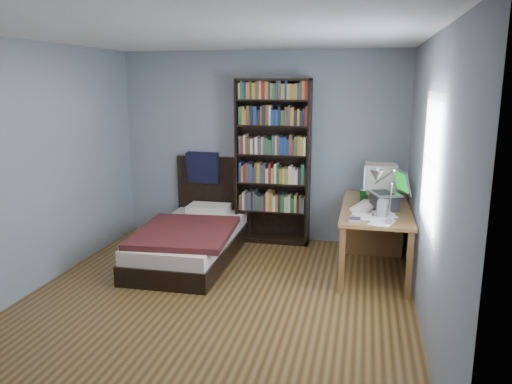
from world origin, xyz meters
The scene contains 14 objects.
room centered at (0.03, 0.00, 1.25)m, with size 4.20×4.24×2.50m.
desk centered at (1.51, 1.65, 0.42)m, with size 0.75×1.63×0.73m.
crt_monitor centered at (1.54, 1.61, 0.97)m, with size 0.38×0.36×0.43m.
laptop centered at (1.61, 1.12, 0.85)m, with size 0.46×0.43×0.44m.
desk_lamp centered at (1.49, 0.13, 1.23)m, with size 0.24×0.52×0.62m.
keyboard centered at (1.39, 1.11, 0.75)m, with size 0.20×0.51×0.04m, color #BCB29D.
speaker centered at (1.56, 0.75, 0.82)m, with size 0.09×0.09×0.19m, color gray.
soda_can centered at (1.36, 1.42, 0.80)m, with size 0.07×0.07×0.13m, color #073907.
mouse centered at (1.50, 1.45, 0.75)m, with size 0.06×0.10×0.04m, color silver.
phone_silver centered at (1.27, 0.88, 0.74)m, with size 0.05×0.09×0.02m, color #BBBBC0.
phone_grey centered at (1.26, 0.68, 0.74)m, with size 0.04×0.09×0.02m, color gray.
external_drive centered at (1.28, 0.55, 0.74)m, with size 0.12×0.12×0.02m, color gray.
bookshelf centered at (0.19, 1.94, 1.07)m, with size 0.96×0.30×2.14m.
bed centered at (-0.65, 1.13, 0.26)m, with size 1.15×2.08×1.16m.
Camera 1 is at (1.36, -4.38, 2.10)m, focal length 35.00 mm.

